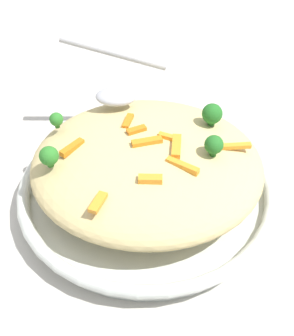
# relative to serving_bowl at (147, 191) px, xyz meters

# --- Properties ---
(ground_plane) EXTENTS (2.40, 2.40, 0.00)m
(ground_plane) POSITION_rel_serving_bowl_xyz_m (0.00, 0.00, -0.02)
(ground_plane) COLOR beige
(serving_bowl) EXTENTS (0.35, 0.35, 0.04)m
(serving_bowl) POSITION_rel_serving_bowl_xyz_m (0.00, 0.00, 0.00)
(serving_bowl) COLOR silver
(serving_bowl) RESTS_ON ground_plane
(pasta_mound) EXTENTS (0.30, 0.28, 0.07)m
(pasta_mound) POSITION_rel_serving_bowl_xyz_m (0.00, 0.00, 0.05)
(pasta_mound) COLOR #D1BA7A
(pasta_mound) RESTS_ON serving_bowl
(carrot_piece_0) EXTENTS (0.04, 0.03, 0.01)m
(carrot_piece_0) POSITION_rel_serving_bowl_xyz_m (-0.04, 0.04, 0.08)
(carrot_piece_0) COLOR orange
(carrot_piece_0) RESTS_ON pasta_mound
(carrot_piece_1) EXTENTS (0.03, 0.01, 0.01)m
(carrot_piece_1) POSITION_rel_serving_bowl_xyz_m (-0.01, 0.06, 0.08)
(carrot_piece_1) COLOR orange
(carrot_piece_1) RESTS_ON pasta_mound
(carrot_piece_2) EXTENTS (0.02, 0.03, 0.01)m
(carrot_piece_2) POSITION_rel_serving_bowl_xyz_m (0.05, 0.10, 0.08)
(carrot_piece_2) COLOR orange
(carrot_piece_2) RESTS_ON pasta_mound
(carrot_piece_3) EXTENTS (0.03, 0.03, 0.01)m
(carrot_piece_3) POSITION_rel_serving_bowl_xyz_m (0.09, 0.01, 0.08)
(carrot_piece_3) COLOR orange
(carrot_piece_3) RESTS_ON pasta_mound
(carrot_piece_4) EXTENTS (0.01, 0.03, 0.01)m
(carrot_piece_4) POSITION_rel_serving_bowl_xyz_m (0.03, -0.05, 0.08)
(carrot_piece_4) COLOR orange
(carrot_piece_4) RESTS_ON pasta_mound
(carrot_piece_5) EXTENTS (0.04, 0.01, 0.01)m
(carrot_piece_5) POSITION_rel_serving_bowl_xyz_m (-0.11, -0.01, 0.08)
(carrot_piece_5) COLOR orange
(carrot_piece_5) RESTS_ON pasta_mound
(carrot_piece_6) EXTENTS (0.04, 0.02, 0.01)m
(carrot_piece_6) POSITION_rel_serving_bowl_xyz_m (0.00, 0.00, 0.09)
(carrot_piece_6) COLOR orange
(carrot_piece_6) RESTS_ON pasta_mound
(carrot_piece_7) EXTENTS (0.03, 0.02, 0.01)m
(carrot_piece_7) POSITION_rel_serving_bowl_xyz_m (-0.03, -0.01, 0.08)
(carrot_piece_7) COLOR orange
(carrot_piece_7) RESTS_ON pasta_mound
(carrot_piece_8) EXTENTS (0.03, 0.02, 0.01)m
(carrot_piece_8) POSITION_rel_serving_bowl_xyz_m (0.01, -0.02, 0.09)
(carrot_piece_8) COLOR orange
(carrot_piece_8) RESTS_ON pasta_mound
(carrot_piece_9) EXTENTS (0.01, 0.04, 0.01)m
(carrot_piece_9) POSITION_rel_serving_bowl_xyz_m (-0.04, 0.01, 0.09)
(carrot_piece_9) COLOR orange
(carrot_piece_9) RESTS_ON pasta_mound
(broccoli_floret_0) EXTENTS (0.02, 0.02, 0.02)m
(broccoli_floret_0) POSITION_rel_serving_bowl_xyz_m (0.12, -0.04, 0.09)
(broccoli_floret_0) COLOR #296820
(broccoli_floret_0) RESTS_ON pasta_mound
(broccoli_floret_1) EXTENTS (0.03, 0.03, 0.03)m
(broccoli_floret_1) POSITION_rel_serving_bowl_xyz_m (-0.08, -0.06, 0.09)
(broccoli_floret_1) COLOR #205B1C
(broccoli_floret_1) RESTS_ON pasta_mound
(broccoli_floret_2) EXTENTS (0.02, 0.02, 0.03)m
(broccoli_floret_2) POSITION_rel_serving_bowl_xyz_m (0.11, 0.04, 0.09)
(broccoli_floret_2) COLOR #296820
(broccoli_floret_2) RESTS_ON pasta_mound
(broccoli_floret_3) EXTENTS (0.02, 0.02, 0.03)m
(broccoli_floret_3) POSITION_rel_serving_bowl_xyz_m (-0.08, 0.01, 0.09)
(broccoli_floret_3) COLOR #205B1C
(broccoli_floret_3) RESTS_ON pasta_mound
(serving_spoon) EXTENTS (0.16, 0.11, 0.07)m
(serving_spoon) POSITION_rel_serving_bowl_xyz_m (0.05, -0.12, 0.10)
(serving_spoon) COLOR #B7B7BC
(serving_spoon) RESTS_ON pasta_mound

